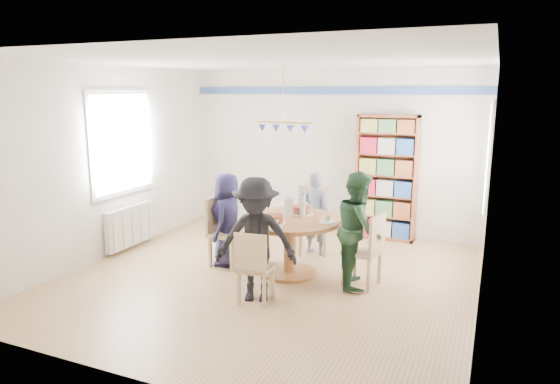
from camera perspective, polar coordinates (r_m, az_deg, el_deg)
The scene contains 14 objects.
ground at distance 6.47m, azimuth -1.43°, elevation -9.81°, with size 5.00×5.00×0.00m, color tan.
room_shell at distance 6.95m, azimuth -0.44°, elevation 5.72°, with size 5.00×5.00×5.00m.
radiator at distance 7.86m, azimuth -16.72°, elevation -3.73°, with size 0.12×1.00×0.60m.
dining_table at distance 6.43m, azimuth 1.15°, elevation -4.69°, with size 1.30×1.30×0.75m.
chair_left at distance 6.84m, azimuth -6.66°, elevation -4.10°, with size 0.43×0.43×0.95m.
chair_right at distance 6.13m, azimuth 10.08°, elevation -6.23°, with size 0.47×0.47×0.91m.
chair_far at distance 7.37m, azimuth 3.78°, elevation -2.79°, with size 0.54×0.54×0.97m.
chair_near at distance 5.59m, azimuth -3.03°, elevation -8.27°, with size 0.41×0.41×0.84m.
person_left at distance 6.81m, azimuth -6.01°, elevation -3.14°, with size 0.62×0.40×1.27m, color #191835.
person_right at distance 6.11m, azimuth 9.00°, elevation -4.24°, with size 0.69×0.54×1.41m, color #1B3720.
person_far at distance 7.26m, azimuth 4.15°, elevation -2.42°, with size 0.44×0.29×1.21m, color gray.
person_near at distance 5.62m, azimuth -2.75°, elevation -5.48°, with size 0.92×0.53×1.42m, color black.
bookshelf at distance 8.07m, azimuth 12.06°, elevation 1.46°, with size 0.95×0.28×1.98m.
tableware at distance 6.40m, azimuth 1.04°, elevation -2.36°, with size 1.18×1.18×0.31m.
Camera 1 is at (2.54, -5.46, 2.36)m, focal length 32.00 mm.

